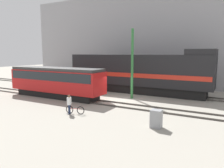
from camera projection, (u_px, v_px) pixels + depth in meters
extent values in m
plane|color=#9E998C|center=(118.00, 100.00, 22.56)|extent=(120.00, 120.00, 0.00)
cube|color=#47423D|center=(105.00, 105.00, 20.33)|extent=(60.00, 0.07, 0.14)
cube|color=#47423D|center=(112.00, 102.00, 21.57)|extent=(60.00, 0.07, 0.14)
cube|color=#47423D|center=(135.00, 93.00, 26.36)|extent=(60.00, 0.07, 0.14)
cube|color=#47423D|center=(139.00, 91.00, 27.60)|extent=(60.00, 0.07, 0.14)
cube|color=#99999E|center=(160.00, 40.00, 33.51)|extent=(44.21, 6.00, 13.78)
cube|color=black|center=(136.00, 88.00, 26.96)|extent=(16.15, 2.55, 1.00)
cube|color=black|center=(137.00, 70.00, 26.63)|extent=(17.56, 3.00, 3.66)
cube|color=red|center=(137.00, 74.00, 26.71)|extent=(17.21, 3.04, 0.50)
cube|color=black|center=(202.00, 52.00, 22.81)|extent=(3.00, 2.85, 0.60)
cube|color=black|center=(56.00, 94.00, 24.15)|extent=(10.13, 2.00, 0.70)
cube|color=red|center=(56.00, 81.00, 23.94)|extent=(11.51, 2.50, 2.28)
cube|color=#1E2328|center=(56.00, 75.00, 23.86)|extent=(11.05, 2.54, 0.90)
cube|color=#333333|center=(56.00, 69.00, 23.76)|extent=(11.28, 2.38, 0.30)
torus|color=black|center=(81.00, 110.00, 17.38)|extent=(0.65, 0.21, 0.65)
torus|color=black|center=(70.00, 110.00, 17.65)|extent=(0.65, 0.21, 0.65)
cylinder|color=#B21E1E|center=(75.00, 109.00, 17.50)|extent=(0.81, 0.22, 0.04)
cylinder|color=#B21E1E|center=(71.00, 108.00, 17.59)|extent=(0.03, 0.03, 0.29)
cylinder|color=#262626|center=(80.00, 106.00, 17.33)|extent=(0.12, 0.43, 0.02)
cylinder|color=#232D4C|center=(70.00, 109.00, 17.56)|extent=(0.11, 0.11, 0.77)
cylinder|color=#232D4C|center=(69.00, 110.00, 17.41)|extent=(0.11, 0.11, 0.77)
cube|color=white|center=(69.00, 101.00, 17.39)|extent=(0.30, 0.40, 0.59)
sphere|color=brown|center=(69.00, 96.00, 17.33)|extent=(0.21, 0.21, 0.21)
cylinder|color=#2D7238|center=(132.00, 64.00, 23.04)|extent=(0.27, 0.27, 7.36)
cube|color=gray|center=(156.00, 119.00, 14.26)|extent=(0.70, 0.60, 1.20)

